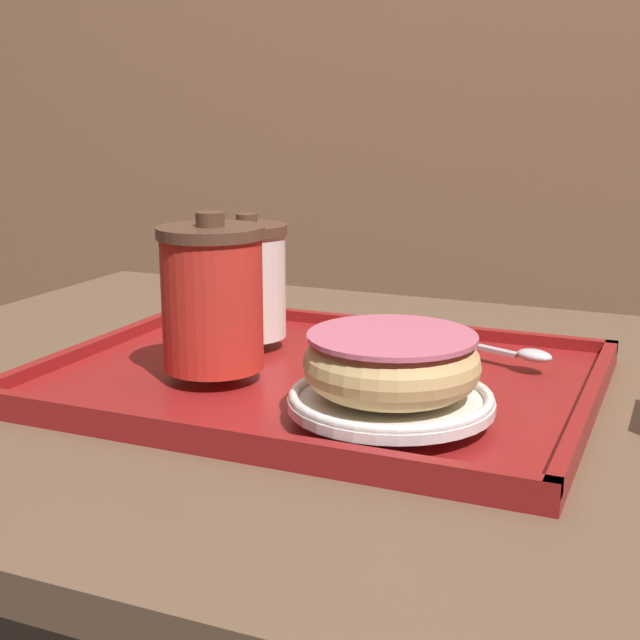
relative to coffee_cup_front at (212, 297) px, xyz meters
name	(u,v)px	position (x,y,z in m)	size (l,w,h in m)	color
cafe_table	(343,529)	(0.10, 0.07, -0.24)	(1.06, 0.79, 0.70)	brown
serving_tray	(320,379)	(0.08, 0.05, -0.08)	(0.49, 0.38, 0.02)	maroon
coffee_cup_front	(212,297)	(0.00, 0.00, 0.00)	(0.10, 0.10, 0.14)	red
coffee_cup_rear	(248,280)	(-0.02, 0.11, -0.01)	(0.08, 0.08, 0.13)	white
plate_with_chocolate_donut	(391,399)	(0.18, -0.04, -0.06)	(0.16, 0.16, 0.01)	white
donut_chocolate_glazed	(392,362)	(0.18, -0.04, -0.03)	(0.14, 0.14, 0.05)	#DBB270
spoon	(509,351)	(0.24, 0.14, -0.06)	(0.16, 0.07, 0.01)	silver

